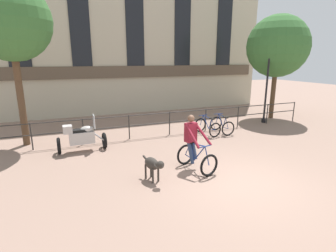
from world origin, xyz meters
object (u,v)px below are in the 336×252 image
Objects in this scene: parked_motorcycle at (81,137)px; parked_bicycle_mid_left at (222,125)px; parked_bicycle_near_lamp at (207,127)px; street_lamp at (267,77)px; cyclist_with_bike at (194,145)px; dog at (153,164)px.

parked_motorcycle is 1.56× the size of parked_bicycle_mid_left.
street_lamp is (4.05, 0.91, 2.07)m from parked_bicycle_near_lamp.
dog is (-1.45, -0.35, -0.26)m from cyclist_with_bike.
parked_motorcycle is at bearing 100.08° from dog.
parked_motorcycle is 9.78m from street_lamp.
parked_bicycle_near_lamp is (5.49, 0.20, -0.20)m from parked_motorcycle.
cyclist_with_bike is 4.33m from parked_motorcycle.
parked_bicycle_near_lamp is at bearing 40.40° from cyclist_with_bike.
parked_motorcycle is 0.41× the size of street_lamp.
parked_bicycle_mid_left reaches higher than dog.
cyclist_with_bike is 1.41× the size of parked_bicycle_near_lamp.
cyclist_with_bike is 4.00m from parked_bicycle_near_lamp.
dog is at bearing -154.85° from parked_motorcycle.
parked_motorcycle is at bearing -7.32° from parked_bicycle_near_lamp.
parked_bicycle_mid_left is (3.14, 3.20, -0.41)m from cyclist_with_bike.
cyclist_with_bike is 0.96× the size of parked_motorcycle.
dog is 0.56× the size of parked_motorcycle.
street_lamp reaches higher than cyclist_with_bike.
parked_bicycle_mid_left is (4.60, 3.55, -0.14)m from dog.
dog is 9.25m from street_lamp.
parked_motorcycle is 5.49m from parked_bicycle_near_lamp.
parked_motorcycle reaches higher than parked_bicycle_mid_left.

